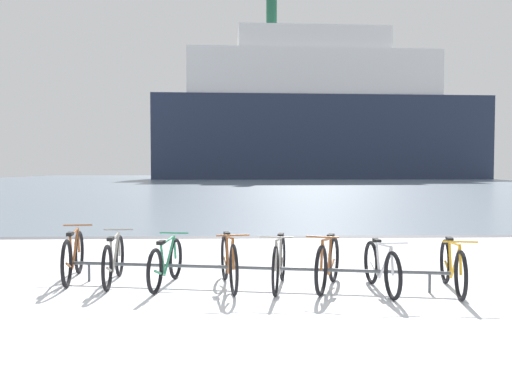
{
  "coord_description": "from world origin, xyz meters",
  "views": [
    {
      "loc": [
        1.2,
        -3.51,
        1.75
      ],
      "look_at": [
        1.52,
        6.16,
        1.31
      ],
      "focal_mm": 38.02,
      "sensor_mm": 36.0,
      "label": 1
    }
  ],
  "objects_px": {
    "bicycle_0": "(73,256)",
    "bicycle_4": "(279,263)",
    "bicycle_1": "(114,260)",
    "bicycle_5": "(328,263)",
    "bicycle_6": "(381,267)",
    "ferry_ship": "(318,117)",
    "bicycle_7": "(453,267)",
    "bicycle_2": "(166,263)",
    "bicycle_3": "(229,262)"
  },
  "relations": [
    {
      "from": "bicycle_0",
      "to": "bicycle_6",
      "type": "xyz_separation_m",
      "value": [
        4.58,
        -0.93,
        -0.03
      ]
    },
    {
      "from": "bicycle_4",
      "to": "ferry_ship",
      "type": "xyz_separation_m",
      "value": [
        11.76,
        75.68,
        9.19
      ]
    },
    {
      "from": "bicycle_3",
      "to": "bicycle_6",
      "type": "distance_m",
      "value": 2.18
    },
    {
      "from": "bicycle_1",
      "to": "bicycle_5",
      "type": "relative_size",
      "value": 1.11
    },
    {
      "from": "bicycle_1",
      "to": "bicycle_5",
      "type": "height_order",
      "value": "bicycle_5"
    },
    {
      "from": "bicycle_5",
      "to": "bicycle_7",
      "type": "height_order",
      "value": "bicycle_5"
    },
    {
      "from": "bicycle_0",
      "to": "bicycle_7",
      "type": "xyz_separation_m",
      "value": [
        5.59,
        -0.96,
        -0.02
      ]
    },
    {
      "from": "bicycle_0",
      "to": "bicycle_4",
      "type": "bearing_deg",
      "value": -11.74
    },
    {
      "from": "bicycle_5",
      "to": "bicycle_7",
      "type": "relative_size",
      "value": 0.91
    },
    {
      "from": "bicycle_1",
      "to": "bicycle_5",
      "type": "xyz_separation_m",
      "value": [
        3.18,
        -0.47,
        0.02
      ]
    },
    {
      "from": "bicycle_1",
      "to": "ferry_ship",
      "type": "xyz_separation_m",
      "value": [
        14.24,
        75.28,
        9.21
      ]
    },
    {
      "from": "ferry_ship",
      "to": "bicycle_0",
      "type": "bearing_deg",
      "value": -101.25
    },
    {
      "from": "bicycle_4",
      "to": "bicycle_2",
      "type": "bearing_deg",
      "value": 173.27
    },
    {
      "from": "bicycle_0",
      "to": "bicycle_4",
      "type": "relative_size",
      "value": 1.03
    },
    {
      "from": "bicycle_1",
      "to": "bicycle_4",
      "type": "bearing_deg",
      "value": -9.24
    },
    {
      "from": "bicycle_2",
      "to": "ferry_ship",
      "type": "height_order",
      "value": "ferry_ship"
    },
    {
      "from": "bicycle_5",
      "to": "bicycle_7",
      "type": "distance_m",
      "value": 1.75
    },
    {
      "from": "bicycle_6",
      "to": "bicycle_7",
      "type": "bearing_deg",
      "value": -1.71
    },
    {
      "from": "bicycle_1",
      "to": "bicycle_7",
      "type": "height_order",
      "value": "bicycle_7"
    },
    {
      "from": "bicycle_4",
      "to": "bicycle_0",
      "type": "bearing_deg",
      "value": 168.26
    },
    {
      "from": "bicycle_1",
      "to": "ferry_ship",
      "type": "bearing_deg",
      "value": 79.29
    },
    {
      "from": "ferry_ship",
      "to": "bicycle_4",
      "type": "bearing_deg",
      "value": -98.84
    },
    {
      "from": "ferry_ship",
      "to": "bicycle_2",
      "type": "bearing_deg",
      "value": -100.09
    },
    {
      "from": "bicycle_0",
      "to": "bicycle_1",
      "type": "height_order",
      "value": "bicycle_0"
    },
    {
      "from": "bicycle_2",
      "to": "bicycle_3",
      "type": "height_order",
      "value": "bicycle_3"
    },
    {
      "from": "bicycle_3",
      "to": "bicycle_5",
      "type": "relative_size",
      "value": 1.11
    },
    {
      "from": "bicycle_6",
      "to": "bicycle_1",
      "type": "bearing_deg",
      "value": 170.17
    },
    {
      "from": "bicycle_0",
      "to": "ferry_ship",
      "type": "xyz_separation_m",
      "value": [
        14.92,
        75.02,
        9.19
      ]
    },
    {
      "from": "bicycle_5",
      "to": "bicycle_7",
      "type": "xyz_separation_m",
      "value": [
        1.73,
        -0.24,
        -0.01
      ]
    },
    {
      "from": "bicycle_0",
      "to": "bicycle_7",
      "type": "bearing_deg",
      "value": -9.74
    },
    {
      "from": "bicycle_6",
      "to": "ferry_ship",
      "type": "relative_size",
      "value": 0.03
    },
    {
      "from": "bicycle_2",
      "to": "bicycle_6",
      "type": "relative_size",
      "value": 1.01
    },
    {
      "from": "bicycle_3",
      "to": "bicycle_5",
      "type": "distance_m",
      "value": 1.43
    },
    {
      "from": "bicycle_2",
      "to": "bicycle_5",
      "type": "distance_m",
      "value": 2.38
    },
    {
      "from": "bicycle_6",
      "to": "ferry_ship",
      "type": "bearing_deg",
      "value": 82.25
    },
    {
      "from": "bicycle_7",
      "to": "bicycle_2",
      "type": "bearing_deg",
      "value": 173.05
    },
    {
      "from": "bicycle_0",
      "to": "bicycle_6",
      "type": "relative_size",
      "value": 1.07
    },
    {
      "from": "bicycle_6",
      "to": "bicycle_2",
      "type": "bearing_deg",
      "value": 171.36
    },
    {
      "from": "bicycle_3",
      "to": "bicycle_2",
      "type": "bearing_deg",
      "value": 171.65
    },
    {
      "from": "bicycle_6",
      "to": "ferry_ship",
      "type": "xyz_separation_m",
      "value": [
        10.34,
        75.95,
        9.22
      ]
    },
    {
      "from": "bicycle_2",
      "to": "bicycle_7",
      "type": "xyz_separation_m",
      "value": [
        4.09,
        -0.5,
        0.01
      ]
    },
    {
      "from": "bicycle_4",
      "to": "ferry_ship",
      "type": "height_order",
      "value": "ferry_ship"
    },
    {
      "from": "bicycle_1",
      "to": "bicycle_4",
      "type": "xyz_separation_m",
      "value": [
        2.48,
        -0.4,
        0.02
      ]
    },
    {
      "from": "bicycle_3",
      "to": "bicycle_4",
      "type": "xyz_separation_m",
      "value": [
        0.73,
        -0.06,
        -0.01
      ]
    },
    {
      "from": "bicycle_2",
      "to": "bicycle_5",
      "type": "bearing_deg",
      "value": -6.35
    },
    {
      "from": "bicycle_0",
      "to": "bicycle_1",
      "type": "distance_m",
      "value": 0.73
    },
    {
      "from": "bicycle_2",
      "to": "ferry_ship",
      "type": "xyz_separation_m",
      "value": [
        13.43,
        75.48,
        9.22
      ]
    },
    {
      "from": "bicycle_1",
      "to": "bicycle_2",
      "type": "distance_m",
      "value": 0.84
    },
    {
      "from": "bicycle_7",
      "to": "bicycle_6",
      "type": "bearing_deg",
      "value": 178.29
    },
    {
      "from": "bicycle_1",
      "to": "bicycle_4",
      "type": "height_order",
      "value": "bicycle_4"
    }
  ]
}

